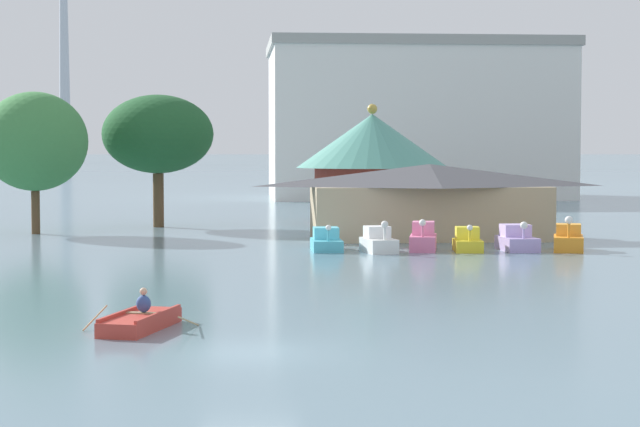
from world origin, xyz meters
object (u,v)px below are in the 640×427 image
shoreline_tree_tall_left (35,142)px  pedal_boat_yellow (468,242)px  green_roof_pavilion (372,161)px  pedal_boat_cyan (326,241)px  pedal_boat_pink (423,239)px  rowboat_with_rower (140,321)px  pedal_boat_orange (568,240)px  shoreline_tree_mid (158,134)px  background_building_block (415,120)px  boathouse (429,200)px  pedal_boat_lavender (517,240)px  pedal_boat_white (379,242)px

shoreline_tree_tall_left → pedal_boat_yellow: bearing=-29.7°
green_roof_pavilion → shoreline_tree_tall_left: shoreline_tree_tall_left is taller
pedal_boat_cyan → green_roof_pavilion: size_ratio=0.28×
pedal_boat_pink → rowboat_with_rower: bearing=-15.4°
pedal_boat_orange → shoreline_tree_tall_left: bearing=-99.0°
pedal_boat_cyan → shoreline_tree_tall_left: size_ratio=0.34×
pedal_boat_cyan → shoreline_tree_tall_left: shoreline_tree_tall_left is taller
pedal_boat_orange → shoreline_tree_tall_left: 32.62m
green_roof_pavilion → shoreline_tree_mid: shoreline_tree_mid is taller
shoreline_tree_mid → pedal_boat_pink: bearing=-51.6°
pedal_boat_cyan → shoreline_tree_tall_left: bearing=-126.5°
pedal_boat_cyan → shoreline_tree_tall_left: 21.63m
pedal_boat_yellow → shoreline_tree_mid: shoreline_tree_mid is taller
pedal_boat_pink → background_building_block: size_ratio=0.10×
pedal_boat_cyan → shoreline_tree_mid: size_ratio=0.34×
boathouse → pedal_boat_lavender: bearing=-66.3°
rowboat_with_rower → boathouse: size_ratio=0.26×
pedal_boat_orange → pedal_boat_lavender: bearing=-82.4°
pedal_boat_lavender → shoreline_tree_tall_left: (-26.58, 13.31, 5.12)m
pedal_boat_white → shoreline_tree_mid: bearing=-156.6°
pedal_boat_white → pedal_boat_yellow: 4.60m
pedal_boat_white → green_roof_pavilion: (2.40, 21.92, 3.80)m
pedal_boat_yellow → pedal_boat_white: bearing=-82.3°
rowboat_with_rower → pedal_boat_lavender: 29.69m
pedal_boat_pink → pedal_boat_lavender: 4.81m
pedal_boat_pink → pedal_boat_lavender: (4.80, -0.39, -0.06)m
rowboat_with_rower → shoreline_tree_tall_left: shoreline_tree_tall_left is taller
pedal_boat_white → pedal_boat_orange: size_ratio=0.86×
pedal_boat_pink → shoreline_tree_mid: size_ratio=0.34×
boathouse → shoreline_tree_mid: bearing=144.6°
shoreline_tree_tall_left → shoreline_tree_mid: shoreline_tree_mid is taller
pedal_boat_pink → pedal_boat_yellow: size_ratio=1.27×
green_roof_pavilion → pedal_boat_lavender: bearing=-77.3°
background_building_block → pedal_boat_yellow: bearing=-96.8°
pedal_boat_yellow → pedal_boat_orange: (5.22, -0.06, 0.07)m
pedal_boat_lavender → boathouse: 8.26m
shoreline_tree_mid → pedal_boat_lavender: bearing=-44.2°
pedal_boat_white → shoreline_tree_tall_left: size_ratio=0.32×
green_roof_pavilion → background_building_block: (9.72, 41.46, 3.92)m
rowboat_with_rower → green_roof_pavilion: 47.42m
boathouse → green_roof_pavilion: (-1.57, 14.03, 2.06)m
pedal_boat_white → green_roof_pavilion: size_ratio=0.26×
pedal_boat_pink → green_roof_pavilion: bearing=-168.5°
pedal_boat_lavender → background_building_block: size_ratio=0.09×
pedal_boat_white → pedal_boat_pink: size_ratio=0.91×
pedal_boat_lavender → pedal_boat_white: bearing=-88.1°
pedal_boat_pink → boathouse: size_ratio=0.21×
pedal_boat_yellow → boathouse: size_ratio=0.16×
background_building_block → shoreline_tree_mid: bearing=-119.0°
rowboat_with_rower → boathouse: boathouse is taller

